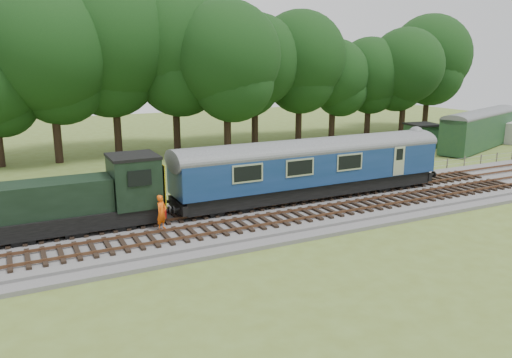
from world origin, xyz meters
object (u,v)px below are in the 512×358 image
dmu_railcar (313,163)px  worker (162,212)px  shunter_loco (81,200)px  parked_coach (481,127)px

dmu_railcar → worker: bearing=-170.9°
shunter_loco → worker: (3.67, -1.64, -0.71)m
dmu_railcar → shunter_loco: dmu_railcar is taller
shunter_loco → dmu_railcar: bearing=-0.0°
dmu_railcar → worker: size_ratio=9.87×
shunter_loco → parked_coach: 41.76m
shunter_loco → worker: size_ratio=4.87×
parked_coach → shunter_loco: bearing=172.4°
worker → parked_coach: (37.00, 11.17, 0.90)m
shunter_loco → worker: 4.08m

